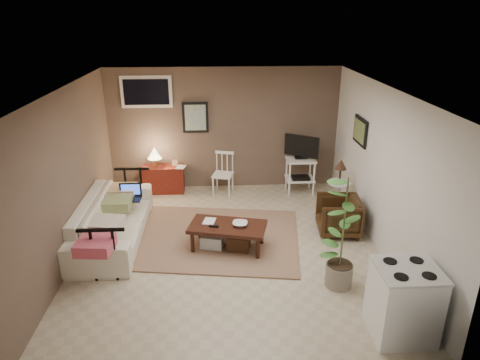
{
  "coord_description": "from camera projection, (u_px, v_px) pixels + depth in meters",
  "views": [
    {
      "loc": [
        -0.16,
        -5.68,
        3.38
      ],
      "look_at": [
        0.19,
        0.35,
        0.97
      ],
      "focal_mm": 32.0,
      "sensor_mm": 36.0,
      "label": 1
    }
  ],
  "objects": [
    {
      "name": "spindle_chair",
      "position": [
        223.0,
        175.0,
        8.35
      ],
      "size": [
        0.45,
        0.45,
        0.82
      ],
      "color": "white",
      "rests_on": "floor"
    },
    {
      "name": "potted_plant",
      "position": [
        343.0,
        229.0,
        5.34
      ],
      "size": [
        0.39,
        0.39,
        1.56
      ],
      "color": "gray",
      "rests_on": "floor"
    },
    {
      "name": "book_console",
      "position": [
        176.0,
        162.0,
        8.26
      ],
      "size": [
        0.17,
        0.06,
        0.23
      ],
      "primitive_type": "imported",
      "rotation": [
        0.0,
        0.0,
        -0.26
      ],
      "color": "#3C1A10",
      "rests_on": "red_console"
    },
    {
      "name": "rug",
      "position": [
        215.0,
        237.0,
        6.8
      ],
      "size": [
        2.88,
        2.44,
        0.03
      ],
      "primitive_type": "cube",
      "rotation": [
        0.0,
        0.0,
        -0.14
      ],
      "color": "#9B745A",
      "rests_on": "floor"
    },
    {
      "name": "floor",
      "position": [
        229.0,
        248.0,
        6.52
      ],
      "size": [
        5.0,
        5.0,
        0.0
      ],
      "primitive_type": "plane",
      "color": "#C1B293",
      "rests_on": "ground"
    },
    {
      "name": "art_right",
      "position": [
        360.0,
        131.0,
        7.05
      ],
      "size": [
        0.03,
        0.6,
        0.45
      ],
      "primitive_type": "cube",
      "color": "black"
    },
    {
      "name": "coffee_table",
      "position": [
        227.0,
        235.0,
        6.42
      ],
      "size": [
        1.23,
        0.83,
        0.43
      ],
      "color": "#3C1A10",
      "rests_on": "floor"
    },
    {
      "name": "sofa_pillows",
      "position": [
        111.0,
        214.0,
        6.34
      ],
      "size": [
        0.45,
        2.21,
        0.16
      ],
      "primitive_type": null,
      "color": "beige",
      "rests_on": "sofa"
    },
    {
      "name": "armchair",
      "position": [
        339.0,
        214.0,
        6.85
      ],
      "size": [
        0.66,
        0.7,
        0.67
      ],
      "primitive_type": "imported",
      "rotation": [
        0.0,
        0.0,
        -1.66
      ],
      "color": "#331D0E",
      "rests_on": "floor"
    },
    {
      "name": "stove",
      "position": [
        403.0,
        302.0,
        4.64
      ],
      "size": [
        0.66,
        0.61,
        0.86
      ],
      "color": "white",
      "rests_on": "floor"
    },
    {
      "name": "side_table",
      "position": [
        339.0,
        181.0,
        7.35
      ],
      "size": [
        0.39,
        0.39,
        1.04
      ],
      "color": "white",
      "rests_on": "floor"
    },
    {
      "name": "sofa",
      "position": [
        112.0,
        213.0,
        6.63
      ],
      "size": [
        0.68,
        2.32,
        0.91
      ],
      "primitive_type": "imported",
      "rotation": [
        0.0,
        0.0,
        1.57
      ],
      "color": "#EEE3CD",
      "rests_on": "floor"
    },
    {
      "name": "red_console",
      "position": [
        163.0,
        177.0,
        8.44
      ],
      "size": [
        0.8,
        0.36,
        0.93
      ],
      "color": "maroon",
      "rests_on": "floor"
    },
    {
      "name": "art_back",
      "position": [
        195.0,
        117.0,
        8.25
      ],
      "size": [
        0.5,
        0.03,
        0.6
      ],
      "primitive_type": "cube",
      "color": "black"
    },
    {
      "name": "sofa_end_rails",
      "position": [
        121.0,
        216.0,
        6.66
      ],
      "size": [
        0.62,
        2.32,
        0.78
      ],
      "primitive_type": null,
      "color": "black",
      "rests_on": "floor"
    },
    {
      "name": "book_table",
      "position": [
        203.0,
        214.0,
        6.42
      ],
      "size": [
        0.17,
        0.06,
        0.24
      ],
      "primitive_type": "imported",
      "rotation": [
        0.0,
        0.0,
        -0.22
      ],
      "color": "#3C1A10",
      "rests_on": "coffee_table"
    },
    {
      "name": "window",
      "position": [
        146.0,
        92.0,
        8.02
      ],
      "size": [
        0.96,
        0.03,
        0.6
      ],
      "primitive_type": "cube",
      "color": "white"
    },
    {
      "name": "laptop",
      "position": [
        130.0,
        194.0,
        6.96
      ],
      "size": [
        0.36,
        0.26,
        0.24
      ],
      "color": "black",
      "rests_on": "sofa"
    },
    {
      "name": "bowl",
      "position": [
        240.0,
        219.0,
        6.3
      ],
      "size": [
        0.23,
        0.09,
        0.22
      ],
      "primitive_type": "imported",
      "rotation": [
        0.0,
        0.0,
        -0.15
      ],
      "color": "#3C1A10",
      "rests_on": "coffee_table"
    },
    {
      "name": "tv_stand",
      "position": [
        301.0,
        163.0,
        8.32
      ],
      "size": [
        0.6,
        0.45,
        1.16
      ],
      "color": "white",
      "rests_on": "floor"
    }
  ]
}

